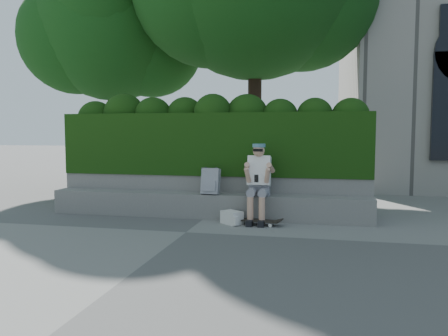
% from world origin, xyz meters
% --- Properties ---
extents(ground, '(80.00, 80.00, 0.00)m').
position_xyz_m(ground, '(0.00, 0.00, 0.00)').
color(ground, slate).
rests_on(ground, ground).
extents(bench_ledge, '(6.00, 0.45, 0.45)m').
position_xyz_m(bench_ledge, '(0.00, 1.25, 0.23)').
color(bench_ledge, gray).
rests_on(bench_ledge, ground).
extents(planter_wall, '(6.00, 0.50, 0.75)m').
position_xyz_m(planter_wall, '(0.00, 1.73, 0.38)').
color(planter_wall, gray).
rests_on(planter_wall, ground).
extents(hedge, '(6.00, 1.00, 1.20)m').
position_xyz_m(hedge, '(0.00, 1.95, 1.35)').
color(hedge, black).
rests_on(hedge, planter_wall).
extents(tree_right, '(4.30, 4.30, 6.80)m').
position_xyz_m(tree_right, '(-3.88, 5.39, 4.64)').
color(tree_right, black).
rests_on(tree_right, ground).
extents(person, '(0.40, 0.76, 1.38)m').
position_xyz_m(person, '(1.01, 1.07, 0.75)').
color(person, gray).
rests_on(person, ground).
extents(skateboard, '(0.87, 0.34, 0.09)m').
position_xyz_m(skateboard, '(0.98, 0.79, 0.07)').
color(skateboard, black).
rests_on(skateboard, ground).
extents(backpack_plaid, '(0.33, 0.18, 0.47)m').
position_xyz_m(backpack_plaid, '(0.12, 1.15, 0.69)').
color(backpack_plaid, '#BBBAC0').
rests_on(backpack_plaid, bench_ledge).
extents(backpack_ground, '(0.42, 0.40, 0.22)m').
position_xyz_m(backpack_ground, '(0.59, 0.78, 0.11)').
color(backpack_ground, silver).
rests_on(backpack_ground, ground).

